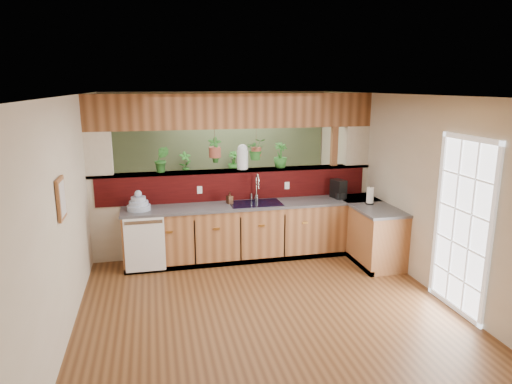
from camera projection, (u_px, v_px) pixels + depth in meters
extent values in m
cube|color=brown|center=(254.00, 283.00, 6.45)|extent=(4.60, 7.00, 0.01)
cube|color=brown|center=(253.00, 95.00, 5.85)|extent=(4.60, 7.00, 0.01)
cube|color=beige|center=(217.00, 155.00, 9.47)|extent=(4.60, 0.02, 2.60)
cube|color=beige|center=(376.00, 321.00, 2.83)|extent=(4.60, 0.02, 2.60)
cube|color=beige|center=(73.00, 203.00, 5.65)|extent=(0.02, 7.00, 2.60)
cube|color=beige|center=(407.00, 185.00, 6.65)|extent=(0.02, 7.00, 2.60)
cube|color=beige|center=(236.00, 212.00, 7.57)|extent=(4.60, 0.15, 1.35)
cube|color=#340607|center=(237.00, 186.00, 7.39)|extent=(4.40, 0.02, 0.45)
cube|color=brown|center=(235.00, 171.00, 7.41)|extent=(4.60, 0.21, 0.04)
cube|color=brown|center=(235.00, 111.00, 7.20)|extent=(4.60, 0.15, 0.55)
cube|color=beige|center=(99.00, 155.00, 6.88)|extent=(0.40, 0.15, 0.70)
cube|color=beige|center=(356.00, 147.00, 7.79)|extent=(0.40, 0.15, 0.70)
cube|color=brown|center=(333.00, 171.00, 7.80)|extent=(0.10, 0.10, 2.60)
cube|color=brown|center=(235.00, 171.00, 7.41)|extent=(4.60, 0.21, 0.04)
cube|color=brown|center=(235.00, 111.00, 7.20)|extent=(4.60, 0.15, 0.55)
cube|color=#536343|center=(217.00, 156.00, 9.45)|extent=(4.55, 0.02, 2.55)
cube|color=brown|center=(256.00, 232.00, 7.33)|extent=(4.10, 0.60, 0.86)
cube|color=#46464B|center=(256.00, 205.00, 7.22)|extent=(4.14, 0.64, 0.04)
cube|color=brown|center=(368.00, 232.00, 7.29)|extent=(0.60, 1.48, 0.86)
cube|color=#46464B|center=(370.00, 205.00, 7.19)|extent=(0.64, 1.52, 0.04)
cube|color=brown|center=(356.00, 224.00, 7.71)|extent=(0.60, 0.60, 0.86)
cube|color=#46464B|center=(358.00, 199.00, 7.60)|extent=(0.64, 0.64, 0.04)
cube|color=black|center=(259.00, 260.00, 7.16)|extent=(4.10, 0.06, 0.08)
cube|color=black|center=(351.00, 257.00, 7.32)|extent=(0.06, 1.48, 0.08)
cube|color=white|center=(145.00, 245.00, 6.65)|extent=(0.58, 0.02, 0.82)
cube|color=#B7B7B2|center=(143.00, 222.00, 6.56)|extent=(0.54, 0.01, 0.05)
cube|color=black|center=(256.00, 204.00, 7.22)|extent=(0.82, 0.50, 0.03)
cube|color=black|center=(244.00, 210.00, 7.20)|extent=(0.34, 0.40, 0.16)
cube|color=black|center=(267.00, 209.00, 7.28)|extent=(0.34, 0.40, 0.16)
cube|color=white|center=(462.00, 228.00, 5.46)|extent=(0.06, 1.02, 2.16)
cube|color=brown|center=(61.00, 199.00, 4.84)|extent=(0.03, 0.35, 0.45)
cube|color=silver|center=(62.00, 199.00, 4.84)|extent=(0.01, 0.27, 0.37)
cylinder|color=#B7B7B2|center=(256.00, 197.00, 7.41)|extent=(0.07, 0.07, 0.09)
cylinder|color=#B7B7B2|center=(256.00, 187.00, 7.37)|extent=(0.02, 0.02, 0.26)
torus|color=#B7B7B2|center=(257.00, 180.00, 7.28)|extent=(0.19, 0.08, 0.19)
cylinder|color=#B7B7B2|center=(259.00, 185.00, 7.22)|extent=(0.02, 0.02, 0.11)
cylinder|color=#B7B7B2|center=(251.00, 196.00, 7.39)|extent=(0.03, 0.03, 0.09)
cylinder|color=#9FAFCE|center=(139.00, 208.00, 6.82)|extent=(0.35, 0.35, 0.08)
cylinder|color=#9FAFCE|center=(139.00, 203.00, 6.81)|extent=(0.28, 0.28, 0.07)
cylinder|color=#9FAFCE|center=(138.00, 199.00, 6.79)|extent=(0.22, 0.22, 0.07)
sphere|color=#9FAFCE|center=(138.00, 194.00, 6.77)|extent=(0.11, 0.11, 0.11)
imported|color=#3C2316|center=(230.00, 198.00, 7.18)|extent=(0.11, 0.11, 0.19)
cube|color=black|center=(338.00, 189.00, 7.54)|extent=(0.16, 0.26, 0.31)
cube|color=black|center=(340.00, 196.00, 7.47)|extent=(0.14, 0.10, 0.10)
cylinder|color=silver|center=(340.00, 193.00, 7.49)|extent=(0.08, 0.08, 0.08)
cylinder|color=black|center=(370.00, 203.00, 7.18)|extent=(0.13, 0.13, 0.02)
cylinder|color=#B7B7B2|center=(370.00, 195.00, 7.15)|extent=(0.02, 0.02, 0.28)
cylinder|color=white|center=(370.00, 195.00, 7.15)|extent=(0.11, 0.11, 0.25)
cylinder|color=silver|center=(242.00, 160.00, 7.40)|extent=(0.18, 0.18, 0.31)
sphere|color=silver|center=(242.00, 149.00, 7.36)|extent=(0.16, 0.16, 0.16)
imported|color=#266322|center=(162.00, 159.00, 7.11)|extent=(0.25, 0.22, 0.41)
imported|color=#266322|center=(280.00, 155.00, 7.53)|extent=(0.26, 0.26, 0.41)
cylinder|color=brown|center=(215.00, 139.00, 7.22)|extent=(0.01, 0.01, 0.31)
cylinder|color=brown|center=(215.00, 152.00, 7.27)|extent=(0.19, 0.19, 0.16)
imported|color=#266322|center=(215.00, 137.00, 7.22)|extent=(0.24, 0.19, 0.41)
cylinder|color=brown|center=(256.00, 138.00, 7.37)|extent=(0.01, 0.01, 0.32)
cylinder|color=brown|center=(256.00, 152.00, 7.42)|extent=(0.16, 0.16, 0.14)
imported|color=#266322|center=(256.00, 138.00, 7.37)|extent=(0.34, 0.30, 0.35)
cube|color=black|center=(211.00, 196.00, 9.38)|extent=(1.48, 0.83, 0.96)
imported|color=#266322|center=(185.00, 163.00, 9.11)|extent=(0.27, 0.22, 0.46)
imported|color=#266322|center=(234.00, 162.00, 9.33)|extent=(0.25, 0.25, 0.43)
imported|color=#266322|center=(273.00, 210.00, 8.73)|extent=(0.88, 0.83, 0.78)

